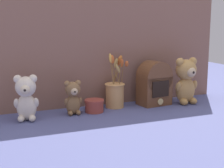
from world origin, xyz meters
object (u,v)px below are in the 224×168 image
teddy_bear_large (186,80)px  vintage_radio (154,83)px  teddy_bear_medium (26,97)px  decorative_tin_tall (94,106)px  flower_vase (115,91)px  teddy_bear_small (73,97)px

teddy_bear_large → vintage_radio: size_ratio=1.07×
teddy_bear_large → teddy_bear_medium: 1.00m
decorative_tin_tall → teddy_bear_large: bearing=-2.6°
flower_vase → decorative_tin_tall: flower_vase is taller
vintage_radio → flower_vase: bearing=172.7°
teddy_bear_large → flower_vase: 0.46m
teddy_bear_large → flower_vase: (-0.45, 0.08, -0.05)m
teddy_bear_large → vintage_radio: teddy_bear_large is taller
vintage_radio → decorative_tin_tall: 0.42m
decorative_tin_tall → flower_vase: bearing=20.2°
vintage_radio → decorative_tin_tall: vintage_radio is taller
teddy_bear_small → decorative_tin_tall: (0.13, 0.00, -0.06)m
teddy_bear_small → decorative_tin_tall: teddy_bear_small is taller
flower_vase → decorative_tin_tall: size_ratio=2.97×
teddy_bear_medium → vintage_radio: 0.80m
teddy_bear_large → teddy_bear_small: bearing=177.8°
teddy_bear_small → decorative_tin_tall: 0.14m
flower_vase → decorative_tin_tall: (-0.15, -0.06, -0.06)m
decorative_tin_tall → teddy_bear_small: bearing=-179.9°
teddy_bear_medium → teddy_bear_small: bearing=4.1°
teddy_bear_large → teddy_bear_medium: (-1.00, 0.01, -0.03)m
teddy_bear_medium → decorative_tin_tall: (0.39, 0.02, -0.09)m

